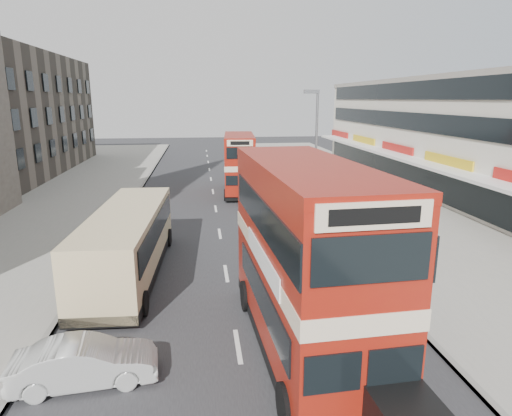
{
  "coord_description": "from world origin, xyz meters",
  "views": [
    {
      "loc": [
        -1.01,
        -10.4,
        7.56
      ],
      "look_at": [
        1.14,
        6.41,
        3.36
      ],
      "focal_mm": 31.02,
      "sensor_mm": 36.0,
      "label": 1
    }
  ],
  "objects_px": {
    "bus_main": "(306,258)",
    "coach": "(128,240)",
    "street_lamp": "(315,142)",
    "car_right_a": "(294,212)",
    "cyclist": "(270,199)",
    "bus_second": "(239,164)",
    "pedestrian_near": "(340,206)",
    "car_left_front": "(85,363)",
    "car_right_b": "(272,191)"
  },
  "relations": [
    {
      "from": "street_lamp",
      "to": "bus_second",
      "type": "bearing_deg",
      "value": 121.84
    },
    {
      "from": "bus_second",
      "to": "car_left_front",
      "type": "relative_size",
      "value": 2.24
    },
    {
      "from": "street_lamp",
      "to": "bus_second",
      "type": "height_order",
      "value": "street_lamp"
    },
    {
      "from": "cyclist",
      "to": "pedestrian_near",
      "type": "bearing_deg",
      "value": -47.81
    },
    {
      "from": "pedestrian_near",
      "to": "cyclist",
      "type": "distance_m",
      "value": 5.81
    },
    {
      "from": "bus_second",
      "to": "car_right_b",
      "type": "bearing_deg",
      "value": 138.94
    },
    {
      "from": "bus_main",
      "to": "car_right_b",
      "type": "bearing_deg",
      "value": -99.56
    },
    {
      "from": "bus_second",
      "to": "bus_main",
      "type": "bearing_deg",
      "value": 93.83
    },
    {
      "from": "bus_second",
      "to": "pedestrian_near",
      "type": "height_order",
      "value": "bus_second"
    },
    {
      "from": "car_left_front",
      "to": "pedestrian_near",
      "type": "height_order",
      "value": "pedestrian_near"
    },
    {
      "from": "coach",
      "to": "pedestrian_near",
      "type": "height_order",
      "value": "coach"
    },
    {
      "from": "bus_main",
      "to": "cyclist",
      "type": "relative_size",
      "value": 5.38
    },
    {
      "from": "car_right_a",
      "to": "car_left_front",
      "type": "bearing_deg",
      "value": -37.59
    },
    {
      "from": "coach",
      "to": "car_left_front",
      "type": "relative_size",
      "value": 2.7
    },
    {
      "from": "coach",
      "to": "car_right_b",
      "type": "relative_size",
      "value": 2.32
    },
    {
      "from": "pedestrian_near",
      "to": "cyclist",
      "type": "xyz_separation_m",
      "value": [
        -3.73,
        4.43,
        -0.48
      ]
    },
    {
      "from": "coach",
      "to": "cyclist",
      "type": "bearing_deg",
      "value": 57.63
    },
    {
      "from": "street_lamp",
      "to": "car_right_a",
      "type": "bearing_deg",
      "value": -132.05
    },
    {
      "from": "bus_second",
      "to": "car_left_front",
      "type": "xyz_separation_m",
      "value": [
        -6.41,
        -24.35,
        -1.81
      ]
    },
    {
      "from": "coach",
      "to": "car_right_a",
      "type": "relative_size",
      "value": 2.42
    },
    {
      "from": "street_lamp",
      "to": "coach",
      "type": "height_order",
      "value": "street_lamp"
    },
    {
      "from": "bus_main",
      "to": "pedestrian_near",
      "type": "bearing_deg",
      "value": -114.93
    },
    {
      "from": "coach",
      "to": "car_right_a",
      "type": "distance_m",
      "value": 11.94
    },
    {
      "from": "bus_second",
      "to": "car_right_a",
      "type": "xyz_separation_m",
      "value": [
        2.67,
        -8.89,
        -1.82
      ]
    },
    {
      "from": "car_left_front",
      "to": "car_right_b",
      "type": "distance_m",
      "value": 23.7
    },
    {
      "from": "street_lamp",
      "to": "car_right_a",
      "type": "xyz_separation_m",
      "value": [
        -1.69,
        -1.87,
        -4.17
      ]
    },
    {
      "from": "bus_main",
      "to": "car_right_a",
      "type": "distance_m",
      "value": 14.91
    },
    {
      "from": "bus_main",
      "to": "car_right_b",
      "type": "distance_m",
      "value": 21.31
    },
    {
      "from": "car_right_b",
      "to": "cyclist",
      "type": "xyz_separation_m",
      "value": [
        -0.63,
        -2.9,
        -0.0
      ]
    },
    {
      "from": "car_right_b",
      "to": "cyclist",
      "type": "height_order",
      "value": "cyclist"
    },
    {
      "from": "car_right_b",
      "to": "pedestrian_near",
      "type": "bearing_deg",
      "value": 23.17
    },
    {
      "from": "car_right_b",
      "to": "pedestrian_near",
      "type": "xyz_separation_m",
      "value": [
        3.1,
        -7.33,
        0.48
      ]
    },
    {
      "from": "bus_main",
      "to": "cyclist",
      "type": "bearing_deg",
      "value": -98.64
    },
    {
      "from": "street_lamp",
      "to": "car_right_b",
      "type": "xyz_separation_m",
      "value": [
        -2.07,
        4.71,
        -4.17
      ]
    },
    {
      "from": "car_right_a",
      "to": "street_lamp",
      "type": "bearing_deg",
      "value": 130.81
    },
    {
      "from": "pedestrian_near",
      "to": "coach",
      "type": "bearing_deg",
      "value": 33.43
    },
    {
      "from": "bus_second",
      "to": "pedestrian_near",
      "type": "distance_m",
      "value": 11.13
    },
    {
      "from": "car_right_a",
      "to": "cyclist",
      "type": "relative_size",
      "value": 2.24
    },
    {
      "from": "car_right_b",
      "to": "car_left_front",
      "type": "bearing_deg",
      "value": -21.3
    },
    {
      "from": "car_left_front",
      "to": "car_right_b",
      "type": "xyz_separation_m",
      "value": [
        8.71,
        22.04,
        -0.01
      ]
    },
    {
      "from": "car_left_front",
      "to": "car_right_a",
      "type": "bearing_deg",
      "value": -36.28
    },
    {
      "from": "bus_second",
      "to": "street_lamp",
      "type": "bearing_deg",
      "value": 126.0
    },
    {
      "from": "street_lamp",
      "to": "cyclist",
      "type": "height_order",
      "value": "street_lamp"
    },
    {
      "from": "bus_second",
      "to": "cyclist",
      "type": "bearing_deg",
      "value": 111.85
    },
    {
      "from": "coach",
      "to": "car_right_a",
      "type": "xyz_separation_m",
      "value": [
        9.04,
        7.73,
        -0.98
      ]
    },
    {
      "from": "pedestrian_near",
      "to": "cyclist",
      "type": "relative_size",
      "value": 0.99
    },
    {
      "from": "bus_main",
      "to": "coach",
      "type": "distance_m",
      "value": 9.28
    },
    {
      "from": "bus_second",
      "to": "cyclist",
      "type": "height_order",
      "value": "bus_second"
    },
    {
      "from": "bus_second",
      "to": "car_right_b",
      "type": "relative_size",
      "value": 1.92
    },
    {
      "from": "street_lamp",
      "to": "car_left_front",
      "type": "xyz_separation_m",
      "value": [
        -10.77,
        -17.33,
        -4.16
      ]
    }
  ]
}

